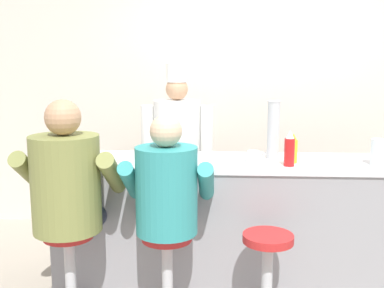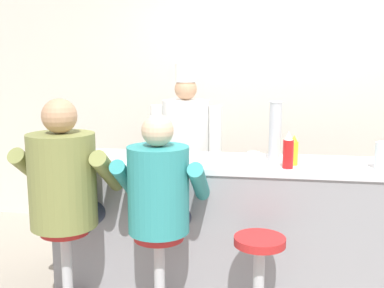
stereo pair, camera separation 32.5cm
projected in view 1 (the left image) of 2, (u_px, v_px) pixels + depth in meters
The scene contains 13 objects.
wall_back at pixel (256, 95), 4.52m from camera, with size 10.00×0.06×2.70m.
diner_counter at pixel (268, 223), 3.35m from camera, with size 3.17×0.64×0.96m.
ketchup_bottle_red at pixel (289, 149), 3.06m from camera, with size 0.07×0.07×0.25m.
mustard_bottle_yellow at pixel (293, 149), 3.17m from camera, with size 0.06×0.06×0.21m.
water_pitcher_clear at pixel (380, 152), 3.10m from camera, with size 0.15×0.13×0.18m.
breakfast_plate at pixel (97, 160), 3.20m from camera, with size 0.26×0.26×0.05m.
cereal_bowl at pixel (255, 162), 3.08m from camera, with size 0.14×0.14×0.06m.
coffee_mug_white at pixel (254, 156), 3.23m from camera, with size 0.13×0.09×0.08m.
cup_stack_steel at pixel (273, 130), 3.29m from camera, with size 0.10×0.10×0.43m.
diner_seated_olive at pixel (68, 188), 2.85m from camera, with size 0.65×0.65×1.44m.
diner_seated_teal at pixel (167, 196), 2.81m from camera, with size 0.58×0.58×1.35m.
empty_stool_round at pixel (267, 264), 2.82m from camera, with size 0.32×0.32×0.61m.
cook_in_whites_near at pixel (177, 148), 4.05m from camera, with size 0.65×0.42×1.66m.
Camera 1 is at (-0.38, -2.91, 1.63)m, focal length 42.00 mm.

